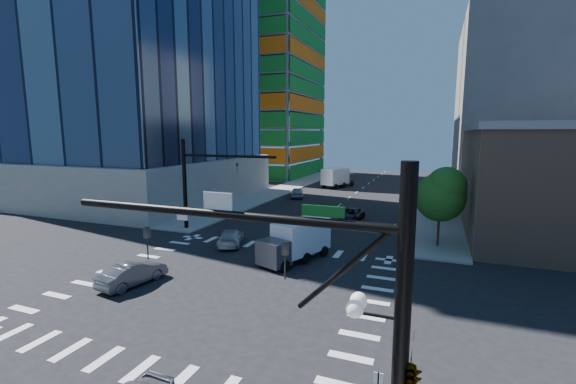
% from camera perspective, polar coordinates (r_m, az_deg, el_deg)
% --- Properties ---
extents(ground, '(160.00, 160.00, 0.00)m').
position_cam_1_polar(ground, '(25.72, -8.83, -13.63)').
color(ground, black).
rests_on(ground, ground).
extents(road_markings, '(20.00, 20.00, 0.01)m').
position_cam_1_polar(road_markings, '(25.72, -8.83, -13.62)').
color(road_markings, silver).
rests_on(road_markings, ground).
extents(sidewalk_ne, '(5.00, 60.00, 0.15)m').
position_cam_1_polar(sidewalk_ne, '(61.28, 21.31, -0.90)').
color(sidewalk_ne, gray).
rests_on(sidewalk_ne, ground).
extents(sidewalk_nw, '(5.00, 60.00, 0.15)m').
position_cam_1_polar(sidewalk_nw, '(66.01, -0.90, 0.37)').
color(sidewalk_nw, gray).
rests_on(sidewalk_nw, ground).
extents(construction_building, '(25.16, 34.50, 70.60)m').
position_cam_1_polar(construction_building, '(92.59, -4.58, 18.01)').
color(construction_building, gray).
rests_on(construction_building, ground).
extents(bg_building_ne, '(24.00, 30.00, 28.00)m').
position_cam_1_polar(bg_building_ne, '(77.08, 32.95, 10.57)').
color(bg_building_ne, slate).
rests_on(bg_building_ne, ground).
extents(signal_mast_se, '(10.51, 2.48, 9.00)m').
position_cam_1_polar(signal_mast_se, '(10.29, 11.21, -18.97)').
color(signal_mast_se, black).
rests_on(signal_mast_se, sidewalk_se).
extents(signal_mast_nw, '(10.20, 0.40, 9.00)m').
position_cam_1_polar(signal_mast_nw, '(39.10, -13.33, 2.30)').
color(signal_mast_nw, black).
rests_on(signal_mast_nw, sidewalk_nw).
extents(tree_south, '(4.16, 4.16, 6.82)m').
position_cam_1_polar(tree_south, '(34.79, 21.88, -0.23)').
color(tree_south, '#382316').
rests_on(tree_south, sidewalk_ne).
extents(tree_north, '(3.54, 3.52, 5.78)m').
position_cam_1_polar(tree_north, '(46.77, 22.08, 1.06)').
color(tree_north, '#382316').
rests_on(tree_north, sidewalk_ne).
extents(car_nb_far, '(2.38, 4.87, 1.33)m').
position_cam_1_polar(car_nb_far, '(43.78, 9.39, -3.31)').
color(car_nb_far, black).
rests_on(car_nb_far, ground).
extents(car_sb_near, '(3.44, 5.04, 1.35)m').
position_cam_1_polar(car_sb_near, '(34.36, -8.46, -6.64)').
color(car_sb_near, silver).
rests_on(car_sb_near, ground).
extents(car_sb_mid, '(3.28, 4.86, 1.54)m').
position_cam_1_polar(car_sb_mid, '(58.21, 1.35, -0.08)').
color(car_sb_mid, '#95989B').
rests_on(car_sb_mid, ground).
extents(car_sb_cross, '(2.29, 4.76, 1.50)m').
position_cam_1_polar(car_sb_cross, '(27.35, -22.03, -11.11)').
color(car_sb_cross, '#56565B').
rests_on(car_sb_cross, ground).
extents(box_truck_near, '(4.32, 6.22, 3.00)m').
position_cam_1_polar(box_truck_near, '(29.63, 0.81, -7.75)').
color(box_truck_near, black).
rests_on(box_truck_near, ground).
extents(box_truck_far, '(4.85, 7.11, 3.44)m').
position_cam_1_polar(box_truck_far, '(70.00, 7.51, 1.97)').
color(box_truck_far, black).
rests_on(box_truck_far, ground).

